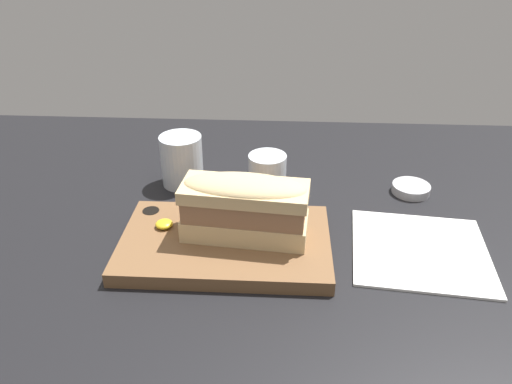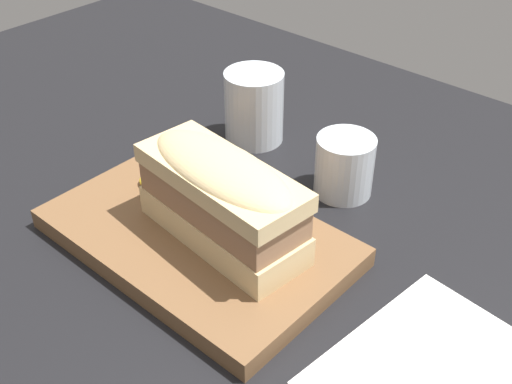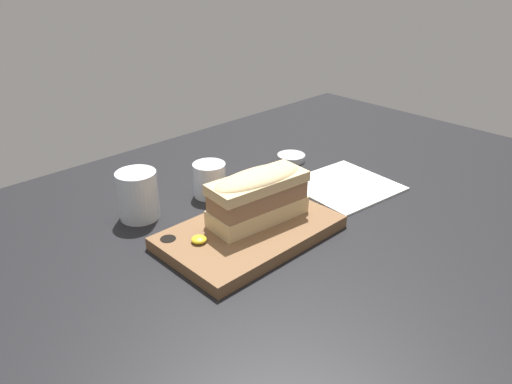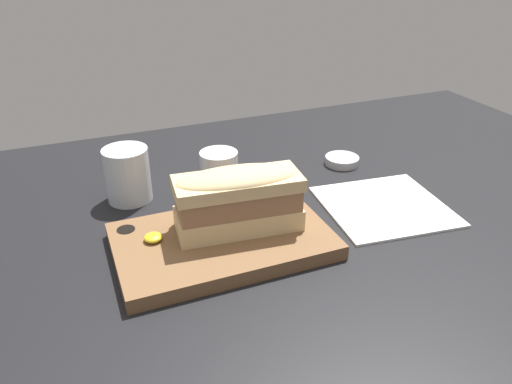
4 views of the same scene
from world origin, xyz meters
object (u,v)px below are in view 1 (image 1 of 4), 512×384
at_px(sandwich, 245,205).
at_px(water_glass, 182,163).
at_px(wine_glass, 267,176).
at_px(napkin, 420,251).
at_px(serving_board, 225,244).
at_px(condiment_dish, 411,189).

height_order(sandwich, water_glass, sandwich).
distance_m(water_glass, wine_glass, 0.15).
xyz_separation_m(water_glass, napkin, (0.38, -0.18, -0.04)).
distance_m(sandwich, wine_glass, 0.17).
relative_size(sandwich, wine_glass, 2.67).
distance_m(serving_board, water_glass, 0.22).
relative_size(water_glass, condiment_dish, 1.40).
height_order(wine_glass, condiment_dish, wine_glass).
bearing_deg(serving_board, sandwich, 21.23).
bearing_deg(napkin, wine_glass, 144.04).
bearing_deg(sandwich, condiment_dish, 32.08).
height_order(napkin, condiment_dish, condiment_dish).
distance_m(sandwich, napkin, 0.26).
xyz_separation_m(water_glass, wine_glass, (0.15, -0.02, -0.01)).
height_order(water_glass, wine_glass, water_glass).
bearing_deg(wine_glass, napkin, -35.96).
bearing_deg(sandwich, water_glass, 124.10).
xyz_separation_m(wine_glass, napkin, (0.23, -0.16, -0.03)).
relative_size(serving_board, water_glass, 3.31).
bearing_deg(wine_glass, condiment_dish, 1.68).
xyz_separation_m(serving_board, napkin, (0.28, 0.01, -0.01)).
distance_m(serving_board, condiment_dish, 0.35).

